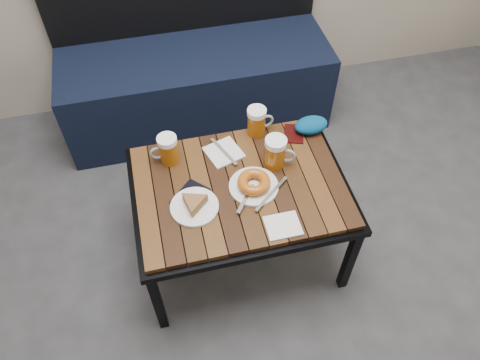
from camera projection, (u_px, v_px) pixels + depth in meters
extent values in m
cube|color=black|center=(197.00, 87.00, 2.55)|extent=(1.40, 0.50, 0.45)
cube|color=black|center=(158.00, 302.00, 1.78)|extent=(0.04, 0.03, 0.42)
cube|color=black|center=(350.00, 260.00, 1.89)|extent=(0.04, 0.03, 0.42)
cube|color=black|center=(142.00, 189.00, 2.12)|extent=(0.04, 0.04, 0.42)
cube|color=black|center=(306.00, 159.00, 2.24)|extent=(0.04, 0.04, 0.42)
cube|color=black|center=(240.00, 190.00, 1.83)|extent=(0.84, 0.62, 0.03)
cube|color=#3D1D0E|center=(240.00, 186.00, 1.81)|extent=(0.80, 0.58, 0.02)
cylinder|color=#934D0B|center=(169.00, 151.00, 1.85)|extent=(0.08, 0.08, 0.10)
cylinder|color=white|center=(167.00, 140.00, 1.80)|extent=(0.08, 0.08, 0.02)
torus|color=#8C999E|center=(158.00, 153.00, 1.84)|extent=(0.06, 0.01, 0.06)
cylinder|color=#934D0B|center=(256.00, 123.00, 1.94)|extent=(0.08, 0.08, 0.10)
cylinder|color=white|center=(257.00, 112.00, 1.89)|extent=(0.08, 0.08, 0.02)
torus|color=#8C999E|center=(266.00, 121.00, 1.95)|extent=(0.07, 0.02, 0.06)
cylinder|color=#934D0B|center=(275.00, 154.00, 1.83)|extent=(0.10, 0.10, 0.11)
cylinder|color=white|center=(276.00, 142.00, 1.78)|extent=(0.08, 0.08, 0.03)
torus|color=#8C999E|center=(287.00, 156.00, 1.82)|extent=(0.07, 0.04, 0.07)
cylinder|color=white|center=(195.00, 207.00, 1.73)|extent=(0.18, 0.18, 0.01)
cylinder|color=white|center=(254.00, 186.00, 1.79)|extent=(0.19, 0.19, 0.01)
torus|color=#8C3E0C|center=(254.00, 182.00, 1.77)|extent=(0.13, 0.13, 0.04)
cube|color=#A5A8AD|center=(271.00, 193.00, 1.76)|extent=(0.16, 0.14, 0.00)
cube|color=#A5A8AD|center=(246.00, 198.00, 1.74)|extent=(0.10, 0.13, 0.00)
cube|color=white|center=(224.00, 152.00, 1.90)|extent=(0.17, 0.17, 0.01)
cube|color=#A5A8AD|center=(224.00, 151.00, 1.90)|extent=(0.08, 0.17, 0.00)
cube|color=white|center=(283.00, 226.00, 1.68)|extent=(0.12, 0.11, 0.01)
cube|color=black|center=(190.00, 196.00, 1.77)|extent=(0.16, 0.16, 0.01)
cube|color=black|center=(294.00, 134.00, 1.97)|extent=(0.11, 0.13, 0.01)
ellipsoid|color=navy|center=(311.00, 125.00, 1.97)|extent=(0.15, 0.10, 0.06)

